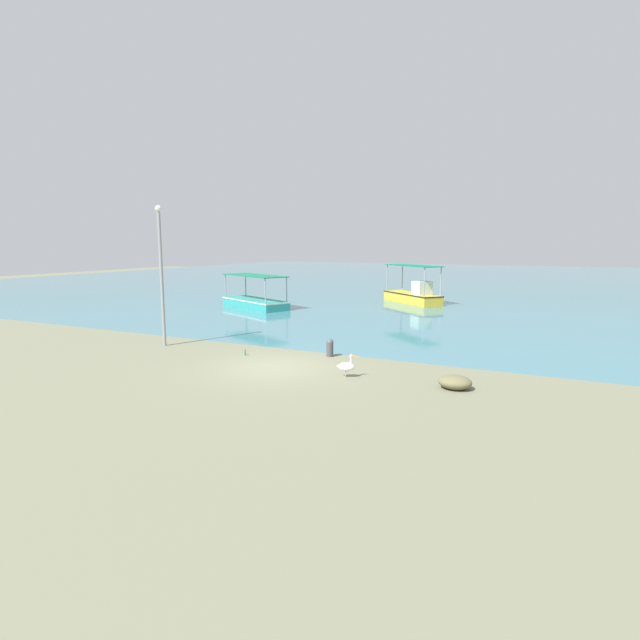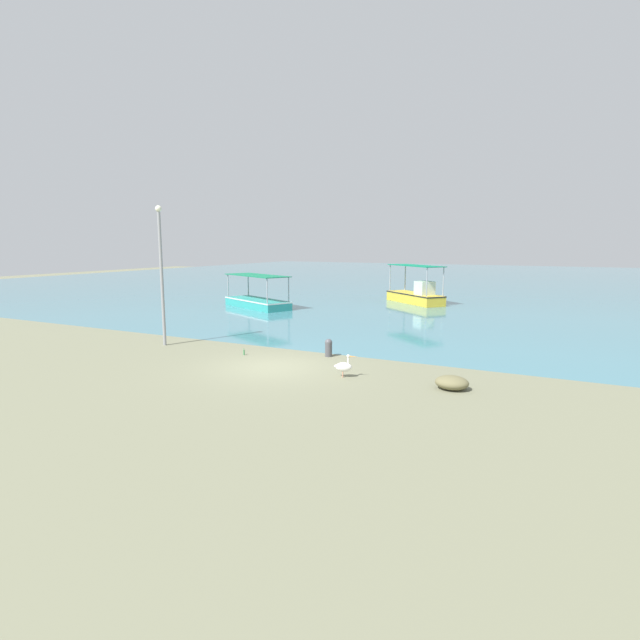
{
  "view_description": "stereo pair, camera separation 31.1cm",
  "coord_description": "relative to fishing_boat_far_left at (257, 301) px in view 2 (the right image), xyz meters",
  "views": [
    {
      "loc": [
        9.37,
        -15.31,
        4.53
      ],
      "look_at": [
        -0.99,
        5.93,
        0.87
      ],
      "focal_mm": 28.0,
      "sensor_mm": 36.0,
      "label": 1
    },
    {
      "loc": [
        9.65,
        -15.18,
        4.53
      ],
      "look_at": [
        -0.99,
        5.93,
        0.87
      ],
      "focal_mm": 28.0,
      "sensor_mm": 36.0,
      "label": 2
    }
  ],
  "objects": [
    {
      "name": "net_pile",
      "position": [
        16.67,
        -14.01,
        -0.25
      ],
      "size": [
        1.04,
        0.89,
        0.43
      ],
      "primitive_type": "ellipsoid",
      "color": "#6B6644",
      "rests_on": "ground"
    },
    {
      "name": "mooring_bollard",
      "position": [
        11.24,
        -11.63,
        -0.09
      ],
      "size": [
        0.3,
        0.3,
        0.72
      ],
      "color": "#47474C",
      "rests_on": "ground"
    },
    {
      "name": "pelican",
      "position": [
        13.07,
        -14.23,
        -0.1
      ],
      "size": [
        0.79,
        0.44,
        0.8
      ],
      "color": "#E0997A",
      "rests_on": "ground"
    },
    {
      "name": "glass_bottle",
      "position": [
        8.04,
        -12.95,
        -0.36
      ],
      "size": [
        0.07,
        0.07,
        0.27
      ],
      "color": "#3F7F4C",
      "rests_on": "ground"
    },
    {
      "name": "lamp_post",
      "position": [
        3.7,
        -12.9,
        2.96
      ],
      "size": [
        0.28,
        0.28,
        6.13
      ],
      "color": "gray",
      "rests_on": "ground"
    },
    {
      "name": "fishing_boat_far_left",
      "position": [
        0.0,
        0.0,
        0.0
      ],
      "size": [
        6.22,
        4.32,
        2.3
      ],
      "color": "teal",
      "rests_on": "harbor_water"
    },
    {
      "name": "harbor_water",
      "position": [
        10.12,
        33.84,
        -0.47
      ],
      "size": [
        110.0,
        90.0,
        0.0
      ],
      "primitive_type": "cube",
      "color": "teal",
      "rests_on": "ground"
    },
    {
      "name": "ground",
      "position": [
        10.12,
        -14.16,
        -0.47
      ],
      "size": [
        120.0,
        120.0,
        0.0
      ],
      "primitive_type": "plane",
      "color": "#727359"
    },
    {
      "name": "fishing_boat_outer",
      "position": [
        9.36,
        7.49,
        0.18
      ],
      "size": [
        5.35,
        4.91,
        2.86
      ],
      "color": "gold",
      "rests_on": "harbor_water"
    }
  ]
}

